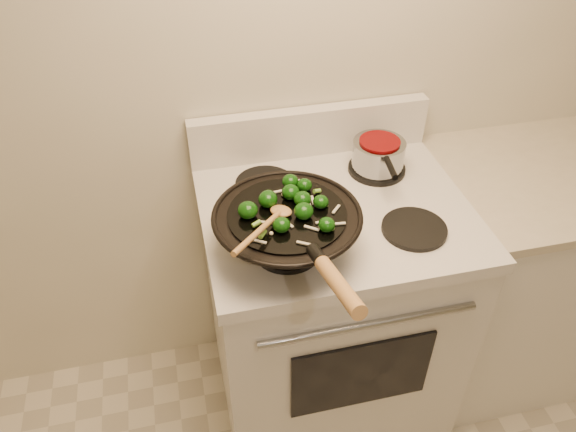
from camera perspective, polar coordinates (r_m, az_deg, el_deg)
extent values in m
plane|color=beige|center=(1.73, 3.12, 17.76)|extent=(3.50, 0.00, 3.50)
cube|color=silver|center=(1.97, 4.11, -10.09)|extent=(0.76, 0.64, 0.88)
cube|color=silver|center=(1.65, 4.83, 0.36)|extent=(0.78, 0.66, 0.04)
cube|color=silver|center=(1.83, 2.25, 8.59)|extent=(0.78, 0.05, 0.16)
cylinder|color=gray|center=(1.51, 8.27, -10.89)|extent=(0.60, 0.02, 0.02)
cube|color=black|center=(1.70, 7.47, -15.74)|extent=(0.42, 0.01, 0.28)
cylinder|color=black|center=(1.49, -0.09, -3.37)|extent=(0.18, 0.18, 0.01)
cylinder|color=black|center=(1.58, 12.70, -1.28)|extent=(0.18, 0.18, 0.01)
cylinder|color=black|center=(1.71, -2.36, 3.28)|extent=(0.18, 0.18, 0.01)
cylinder|color=black|center=(1.80, 8.99, 4.78)|extent=(0.18, 0.18, 0.01)
cube|color=white|center=(2.29, 23.14, -5.36)|extent=(0.82, 0.60, 0.88)
cube|color=beige|center=(2.02, 26.36, 3.91)|extent=(0.84, 0.62, 0.03)
torus|color=black|center=(1.41, -0.09, 0.10)|extent=(0.38, 0.38, 0.01)
cylinder|color=black|center=(1.41, -0.09, 0.20)|extent=(0.30, 0.30, 0.01)
cylinder|color=black|center=(1.22, 2.93, -3.99)|extent=(0.03, 0.07, 0.04)
cylinder|color=#AA7A43|center=(1.11, 5.25, -7.09)|extent=(0.05, 0.20, 0.08)
ellipsoid|color=#0C3908|center=(1.35, 3.95, -0.89)|extent=(0.04, 0.04, 0.04)
cylinder|color=#4E792B|center=(1.36, 4.44, -1.15)|extent=(0.02, 0.02, 0.01)
ellipsoid|color=#0C3908|center=(1.43, -2.02, 1.90)|extent=(0.04, 0.04, 0.04)
ellipsoid|color=#0C3908|center=(1.47, 1.67, 3.16)|extent=(0.04, 0.04, 0.03)
ellipsoid|color=#0C3908|center=(1.42, 3.35, 1.45)|extent=(0.04, 0.04, 0.03)
cylinder|color=#4E792B|center=(1.43, 3.80, 1.20)|extent=(0.02, 0.02, 0.02)
ellipsoid|color=#0C3908|center=(1.38, 1.60, 0.50)|extent=(0.05, 0.05, 0.04)
ellipsoid|color=#0C3908|center=(1.48, 0.23, 3.55)|extent=(0.04, 0.04, 0.04)
ellipsoid|color=#0C3908|center=(1.44, 0.26, 2.44)|extent=(0.05, 0.05, 0.04)
cylinder|color=#4E792B|center=(1.45, 0.80, 2.13)|extent=(0.01, 0.02, 0.01)
ellipsoid|color=#0C3908|center=(1.39, -4.11, 0.60)|extent=(0.05, 0.05, 0.04)
ellipsoid|color=#0C3908|center=(1.34, -0.67, -0.91)|extent=(0.04, 0.04, 0.04)
ellipsoid|color=#0C3908|center=(1.42, -2.06, 1.72)|extent=(0.05, 0.05, 0.04)
cylinder|color=#4E792B|center=(1.43, -1.47, 1.36)|extent=(0.02, 0.02, 0.02)
ellipsoid|color=#0C3908|center=(1.42, 1.46, 1.74)|extent=(0.05, 0.05, 0.04)
cube|color=beige|center=(1.32, -3.00, -2.57)|extent=(0.04, 0.03, 0.00)
cube|color=beige|center=(1.32, 1.68, -2.81)|extent=(0.04, 0.03, 0.00)
cube|color=beige|center=(1.42, 4.91, 0.70)|extent=(0.03, 0.03, 0.00)
cube|color=beige|center=(1.50, 1.36, 3.30)|extent=(0.01, 0.04, 0.00)
cube|color=beige|center=(1.36, 2.42, -1.24)|extent=(0.03, 0.03, 0.00)
cube|color=beige|center=(1.38, 3.64, -0.55)|extent=(0.04, 0.01, 0.00)
cube|color=beige|center=(1.37, -1.77, -0.69)|extent=(0.05, 0.02, 0.00)
cube|color=beige|center=(1.47, -1.24, 2.46)|extent=(0.04, 0.01, 0.00)
cube|color=beige|center=(1.34, -3.35, -1.92)|extent=(0.04, 0.05, 0.00)
cube|color=beige|center=(1.37, -0.07, -0.70)|extent=(0.02, 0.04, 0.00)
cube|color=beige|center=(1.37, 4.82, -0.81)|extent=(0.05, 0.01, 0.00)
cube|color=beige|center=(1.43, 2.19, 1.20)|extent=(0.01, 0.05, 0.00)
cube|color=beige|center=(1.44, 2.53, 1.61)|extent=(0.01, 0.04, 0.00)
cylinder|color=#6EAC37|center=(1.42, 1.62, 1.25)|extent=(0.02, 0.02, 0.01)
cylinder|color=#6EAC37|center=(1.41, -3.71, 0.82)|extent=(0.02, 0.02, 0.02)
cylinder|color=#6EAC37|center=(1.42, 1.47, 1.21)|extent=(0.03, 0.01, 0.02)
cylinder|color=#6EAC37|center=(1.47, 2.96, 2.54)|extent=(0.03, 0.02, 0.02)
cylinder|color=#6EAC37|center=(1.36, -3.24, -0.78)|extent=(0.01, 0.02, 0.02)
cylinder|color=#6EAC37|center=(1.33, -2.60, -1.83)|extent=(0.03, 0.03, 0.01)
sphere|color=beige|center=(1.46, -0.51, 2.19)|extent=(0.01, 0.01, 0.01)
sphere|color=beige|center=(1.44, -1.52, 1.67)|extent=(0.01, 0.01, 0.01)
sphere|color=beige|center=(1.36, -1.20, -0.88)|extent=(0.01, 0.01, 0.01)
sphere|color=beige|center=(1.34, -1.70, -1.78)|extent=(0.01, 0.01, 0.01)
ellipsoid|color=#AA7A43|center=(1.40, -0.71, 0.52)|extent=(0.07, 0.07, 0.02)
cylinder|color=#AA7A43|center=(1.30, -3.00, -1.57)|extent=(0.16, 0.19, 0.06)
cylinder|color=gray|center=(1.77, 9.16, 6.16)|extent=(0.16, 0.16, 0.09)
cylinder|color=#600406|center=(1.75, 9.32, 7.48)|extent=(0.13, 0.13, 0.01)
cylinder|color=black|center=(1.65, 10.39, 4.85)|extent=(0.03, 0.10, 0.02)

